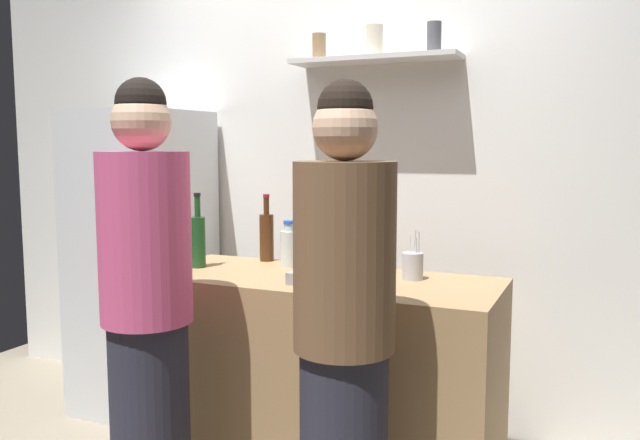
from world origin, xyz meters
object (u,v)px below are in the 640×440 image
object	(u,v)px
baking_pan	(335,277)
water_bottle_plastic	(289,247)
utensil_holder	(413,266)
wine_bottle_amber_glass	(267,235)
refrigerator	(143,261)
person_brown_jacket	(344,337)
wine_bottle_green_glass	(198,239)
person_pink_top	(147,310)

from	to	relation	value
baking_pan	water_bottle_plastic	bearing A→B (deg)	143.41
utensil_holder	wine_bottle_amber_glass	size ratio (longest dim) A/B	0.64
refrigerator	utensil_holder	bearing A→B (deg)	-7.12
water_bottle_plastic	person_brown_jacket	xyz separation A→B (m)	(0.58, -0.74, -0.16)
refrigerator	utensil_holder	distance (m)	1.62
refrigerator	person_brown_jacket	distance (m)	1.80
baking_pan	wine_bottle_green_glass	xyz separation A→B (m)	(-0.72, 0.07, 0.11)
person_brown_jacket	person_pink_top	size ratio (longest dim) A/B	0.98
wine_bottle_green_glass	wine_bottle_amber_glass	distance (m)	0.35
baking_pan	water_bottle_plastic	xyz separation A→B (m)	(-0.34, 0.25, 0.07)
wine_bottle_green_glass	wine_bottle_amber_glass	bearing A→B (deg)	53.72
utensil_holder	refrigerator	bearing A→B (deg)	172.88
person_pink_top	refrigerator	bearing A→B (deg)	-133.12
person_brown_jacket	person_pink_top	distance (m)	0.78
baking_pan	wine_bottle_amber_glass	bearing A→B (deg)	145.56
wine_bottle_amber_glass	person_brown_jacket	bearing A→B (deg)	-48.32
baking_pan	utensil_holder	size ratio (longest dim) A/B	1.61
person_pink_top	wine_bottle_amber_glass	bearing A→B (deg)	-174.91
refrigerator	baking_pan	bearing A→B (deg)	-16.90
refrigerator	utensil_holder	world-z (taller)	refrigerator
wine_bottle_amber_glass	water_bottle_plastic	size ratio (longest dim) A/B	1.50
utensil_holder	wine_bottle_amber_glass	world-z (taller)	wine_bottle_amber_glass
water_bottle_plastic	person_brown_jacket	distance (m)	0.95
wine_bottle_green_glass	baking_pan	bearing A→B (deg)	-5.36
wine_bottle_green_glass	person_brown_jacket	world-z (taller)	person_brown_jacket
utensil_holder	wine_bottle_green_glass	size ratio (longest dim) A/B	0.60
baking_pan	wine_bottle_green_glass	size ratio (longest dim) A/B	0.97
water_bottle_plastic	refrigerator	bearing A→B (deg)	171.25
utensil_holder	water_bottle_plastic	world-z (taller)	water_bottle_plastic
refrigerator	person_brown_jacket	xyz separation A→B (m)	(1.56, -0.90, 0.00)
baking_pan	utensil_holder	distance (m)	0.34
baking_pan	utensil_holder	bearing A→B (deg)	36.54
wine_bottle_amber_glass	person_brown_jacket	distance (m)	1.15
utensil_holder	water_bottle_plastic	bearing A→B (deg)	175.55
baking_pan	water_bottle_plastic	size ratio (longest dim) A/B	1.54
water_bottle_plastic	person_brown_jacket	size ratio (longest dim) A/B	0.13
utensil_holder	person_pink_top	bearing A→B (deg)	-137.95
water_bottle_plastic	person_pink_top	world-z (taller)	person_pink_top
wine_bottle_green_glass	person_brown_jacket	distance (m)	1.13
person_pink_top	wine_bottle_green_glass	bearing A→B (deg)	-156.37
person_brown_jacket	baking_pan	bearing A→B (deg)	137.78
wine_bottle_amber_glass	refrigerator	bearing A→B (deg)	176.44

